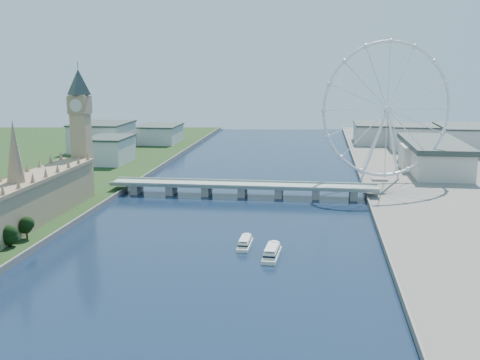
# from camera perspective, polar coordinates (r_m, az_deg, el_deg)

# --- Properties ---
(parliament_range) EXTENTS (24.00, 200.00, 70.00)m
(parliament_range) POSITION_cam_1_polar(r_m,az_deg,el_deg) (408.47, -20.29, -2.25)
(parliament_range) COLOR tan
(parliament_range) RESTS_ON ground
(big_ben) EXTENTS (20.02, 20.02, 110.00)m
(big_ben) POSITION_cam_1_polar(r_m,az_deg,el_deg) (498.21, -14.92, 5.94)
(big_ben) COLOR tan
(big_ben) RESTS_ON ground
(westminster_bridge) EXTENTS (220.00, 22.00, 9.50)m
(westminster_bridge) POSITION_cam_1_polar(r_m,az_deg,el_deg) (495.40, 0.25, -0.73)
(westminster_bridge) COLOR gray
(westminster_bridge) RESTS_ON ground
(london_eye) EXTENTS (113.60, 39.12, 124.30)m
(london_eye) POSITION_cam_1_polar(r_m,az_deg,el_deg) (541.12, 13.80, 6.46)
(london_eye) COLOR silver
(london_eye) RESTS_ON ground
(county_hall) EXTENTS (54.00, 144.00, 35.00)m
(county_hall) POSITION_cam_1_polar(r_m,az_deg,el_deg) (631.06, 17.77, 0.67)
(county_hall) COLOR beige
(county_hall) RESTS_ON ground
(city_skyline) EXTENTS (505.00, 280.00, 32.00)m
(city_skyline) POSITION_cam_1_polar(r_m,az_deg,el_deg) (747.16, 5.76, 3.98)
(city_skyline) COLOR beige
(city_skyline) RESTS_ON ground
(tour_boat_near) EXTENTS (7.65, 27.93, 6.12)m
(tour_boat_near) POSITION_cam_1_polar(r_m,az_deg,el_deg) (359.76, 0.47, -6.34)
(tour_boat_near) COLOR #EFECCC
(tour_boat_near) RESTS_ON ground
(tour_boat_far) EXTENTS (9.99, 32.13, 7.03)m
(tour_boat_far) POSITION_cam_1_polar(r_m,az_deg,el_deg) (341.10, 3.03, -7.33)
(tour_boat_far) COLOR silver
(tour_boat_far) RESTS_ON ground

